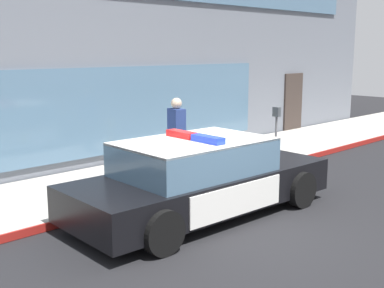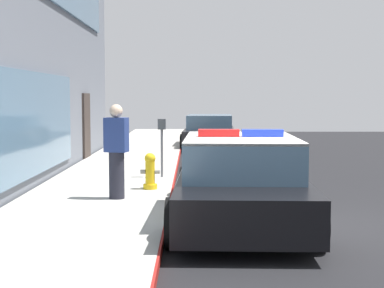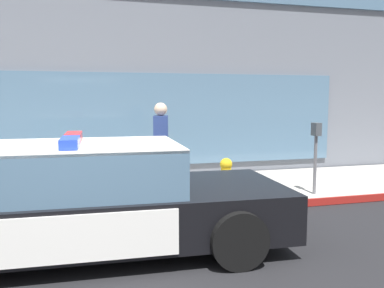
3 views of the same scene
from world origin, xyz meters
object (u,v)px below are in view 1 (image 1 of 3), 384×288
Objects in this scene: pedestrian_on_sidewalk at (177,136)px; parking_meter at (276,123)px; fire_hydrant at (226,154)px; police_cruiser at (200,178)px.

pedestrian_on_sidewalk reaches higher than parking_meter.
parking_meter is at bearing -5.07° from fire_hydrant.
police_cruiser is at bearing -160.88° from parking_meter.
police_cruiser reaches higher than fire_hydrant.
pedestrian_on_sidewalk reaches higher than fire_hydrant.
pedestrian_on_sidewalk is 1.28× the size of parking_meter.
parking_meter reaches higher than fire_hydrant.
police_cruiser reaches higher than parking_meter.
pedestrian_on_sidewalk is at bearing 166.31° from parking_meter.
fire_hydrant is (2.45, 1.59, -0.18)m from police_cruiser.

